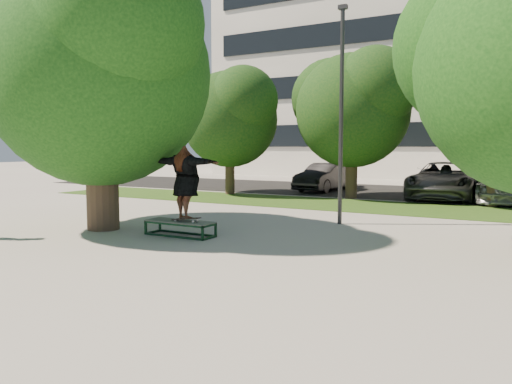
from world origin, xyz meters
The scene contains 15 objects.
ground centered at (0.00, 0.00, 0.00)m, with size 120.00×120.00×0.00m, color gray.
grass_strip centered at (1.00, 9.50, 0.01)m, with size 30.00×4.00×0.02m, color #204413.
asphalt_strip centered at (0.00, 16.00, 0.01)m, with size 40.00×8.00×0.01m, color black.
tree_left centered at (-4.29, 1.09, 4.42)m, with size 6.96×5.95×7.12m.
bg_tree_left centered at (-6.57, 11.07, 3.73)m, with size 5.28×4.51×5.77m.
bg_tree_mid centered at (-1.08, 12.08, 4.02)m, with size 5.76×4.92×6.24m.
bg_tree_right centered at (4.43, 11.57, 3.49)m, with size 5.04×4.31×5.43m.
lamppost centered at (1.00, 5.00, 3.15)m, with size 0.25×0.15×6.11m.
office_building centered at (-2.00, 31.98, 8.00)m, with size 30.00×14.12×16.00m.
grind_box centered at (-1.80, 1.23, 0.19)m, with size 1.80×0.60×0.38m.
skater_rig centered at (-1.61, 1.23, 1.34)m, with size 2.24×0.81×1.86m.
car_silver_a centered at (-3.50, 16.50, 0.70)m, with size 1.66×4.13×1.41m, color #B5B5BA.
car_dark centered at (-3.29, 14.80, 0.70)m, with size 1.47×4.22×1.39m, color black.
car_grey centered at (2.50, 13.74, 0.78)m, with size 2.58×5.60×1.56m, color #4F5054.
car_silver_b centered at (4.82, 13.71, 0.75)m, with size 2.09×5.14×1.49m, color #AEAEB3.
Camera 1 is at (5.82, -8.53, 2.21)m, focal length 35.00 mm.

